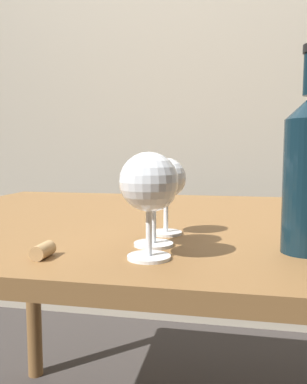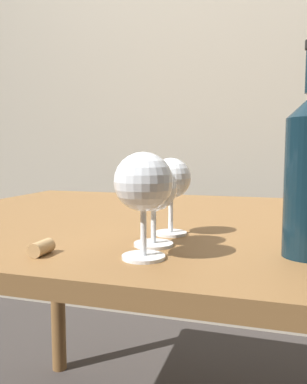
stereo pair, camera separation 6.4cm
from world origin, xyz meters
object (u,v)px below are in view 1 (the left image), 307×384
Objects in this scene: wine_glass_pinot at (149,184)px; cork at (43,251)px; wine_glass_rose at (154,190)px; wine_glass_white at (166,179)px.

wine_glass_pinot reaches higher than cork.
wine_glass_pinot is 3.71× the size of cork.
wine_glass_white is (0.01, 0.09, 0.01)m from wine_glass_rose.
wine_glass_white is at bearing 52.97° from cork.
wine_glass_pinot is at bearing -88.87° from wine_glass_white.
wine_glass_white is (-0.00, 0.17, -0.01)m from wine_glass_pinot.
wine_glass_white reaches higher than wine_glass_rose.
wine_glass_pinot is 1.08× the size of wine_glass_white.
cork is at bearing -143.76° from wine_glass_rose.
wine_glass_white reaches higher than cork.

